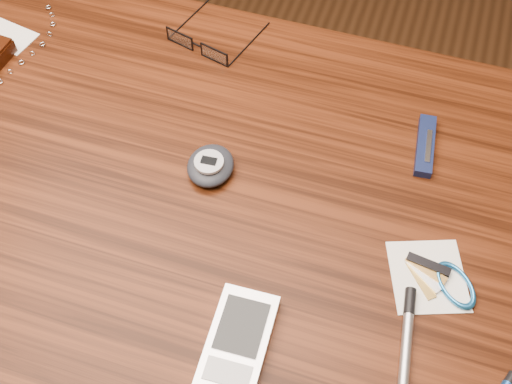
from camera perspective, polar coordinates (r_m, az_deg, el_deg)
desk at (r=0.84m, az=-3.08°, el=-5.87°), size 1.00×0.70×0.75m
eyeglasses at (r=0.92m, az=-5.02°, el=12.92°), size 0.13×0.13×0.02m
pda_phone at (r=0.67m, az=-1.60°, el=-13.12°), size 0.07×0.12×0.02m
pedometer at (r=0.78m, az=-4.08°, el=2.38°), size 0.06×0.07×0.03m
notepad_keys at (r=0.73m, az=16.18°, el=-7.54°), size 0.12×0.11×0.01m
pocket_knife at (r=0.83m, az=14.82°, el=4.02°), size 0.03×0.09×0.01m
silver_pen at (r=0.69m, az=13.25°, el=-12.73°), size 0.03×0.14×0.01m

